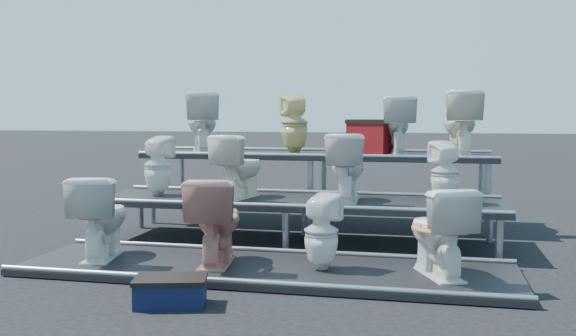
% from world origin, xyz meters
% --- Properties ---
extents(ground, '(80.00, 80.00, 0.00)m').
position_xyz_m(ground, '(0.00, 0.00, 0.00)').
color(ground, black).
rests_on(ground, ground).
extents(tier_front, '(4.20, 1.20, 0.06)m').
position_xyz_m(tier_front, '(0.00, -1.30, 0.03)').
color(tier_front, black).
rests_on(tier_front, ground).
extents(tier_mid, '(4.20, 1.20, 0.46)m').
position_xyz_m(tier_mid, '(0.00, 0.00, 0.23)').
color(tier_mid, black).
rests_on(tier_mid, ground).
extents(tier_back, '(4.20, 1.20, 0.86)m').
position_xyz_m(tier_back, '(0.00, 1.30, 0.43)').
color(tier_back, black).
rests_on(tier_back, ground).
extents(toilet_0, '(0.55, 0.80, 0.74)m').
position_xyz_m(toilet_0, '(-1.51, -1.30, 0.43)').
color(toilet_0, silver).
rests_on(toilet_0, tier_front).
extents(toilet_1, '(0.52, 0.79, 0.75)m').
position_xyz_m(toilet_1, '(-0.43, -1.30, 0.44)').
color(toilet_1, tan).
rests_on(toilet_1, tier_front).
extents(toilet_2, '(0.36, 0.37, 0.63)m').
position_xyz_m(toilet_2, '(0.49, -1.30, 0.37)').
color(toilet_2, silver).
rests_on(toilet_2, tier_front).
extents(toilet_3, '(0.64, 0.81, 0.72)m').
position_xyz_m(toilet_3, '(1.43, -1.30, 0.42)').
color(toilet_3, silver).
rests_on(toilet_3, tier_front).
extents(toilet_4, '(0.34, 0.34, 0.65)m').
position_xyz_m(toilet_4, '(-1.54, 0.00, 0.78)').
color(toilet_4, silver).
rests_on(toilet_4, tier_mid).
extents(toilet_5, '(0.52, 0.73, 0.67)m').
position_xyz_m(toilet_5, '(-0.61, 0.00, 0.80)').
color(toilet_5, white).
rests_on(toilet_5, tier_mid).
extents(toilet_6, '(0.42, 0.70, 0.69)m').
position_xyz_m(toilet_6, '(0.52, 0.00, 0.81)').
color(toilet_6, silver).
rests_on(toilet_6, tier_mid).
extents(toilet_7, '(0.37, 0.37, 0.62)m').
position_xyz_m(toilet_7, '(1.50, 0.00, 0.77)').
color(toilet_7, silver).
rests_on(toilet_7, tier_mid).
extents(toilet_8, '(0.67, 0.84, 0.75)m').
position_xyz_m(toilet_8, '(-1.50, 1.30, 1.24)').
color(toilet_8, silver).
rests_on(toilet_8, tier_back).
extents(toilet_9, '(0.44, 0.44, 0.73)m').
position_xyz_m(toilet_9, '(-0.29, 1.30, 1.23)').
color(toilet_9, '#D9CD86').
rests_on(toilet_9, tier_back).
extents(toilet_10, '(0.54, 0.75, 0.69)m').
position_xyz_m(toilet_10, '(0.94, 1.30, 1.21)').
color(toilet_10, silver).
rests_on(toilet_10, tier_back).
extents(toilet_11, '(0.51, 0.78, 0.75)m').
position_xyz_m(toilet_11, '(1.69, 1.30, 1.24)').
color(toilet_11, white).
rests_on(toilet_11, tier_back).
extents(red_crate, '(0.64, 0.59, 0.37)m').
position_xyz_m(red_crate, '(0.67, 1.38, 1.05)').
color(red_crate, maroon).
rests_on(red_crate, tier_back).
extents(step_stool, '(0.54, 0.40, 0.17)m').
position_xyz_m(step_stool, '(-0.41, -2.34, 0.09)').
color(step_stool, black).
rests_on(step_stool, ground).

